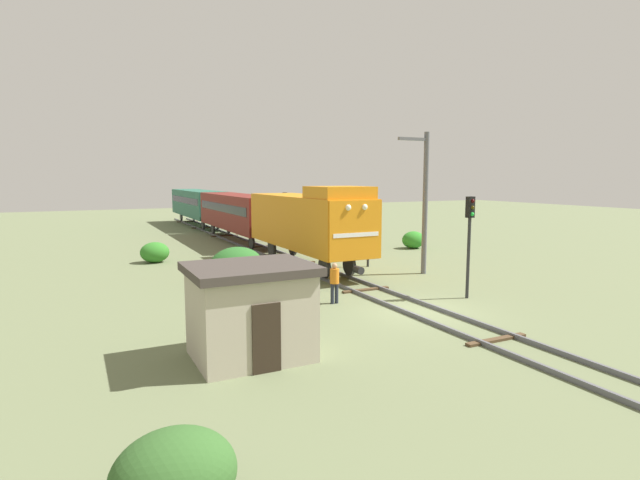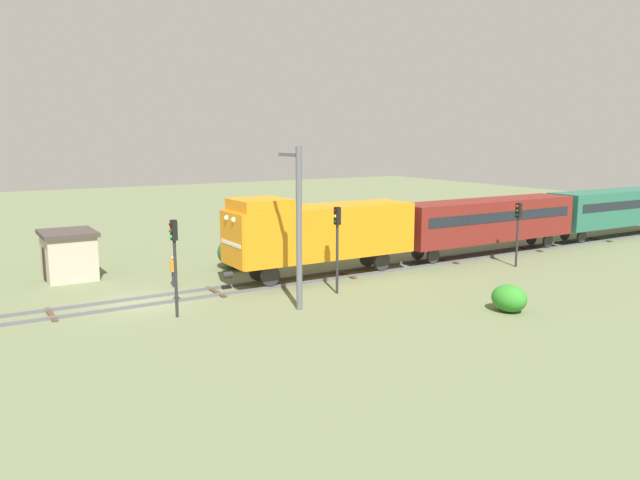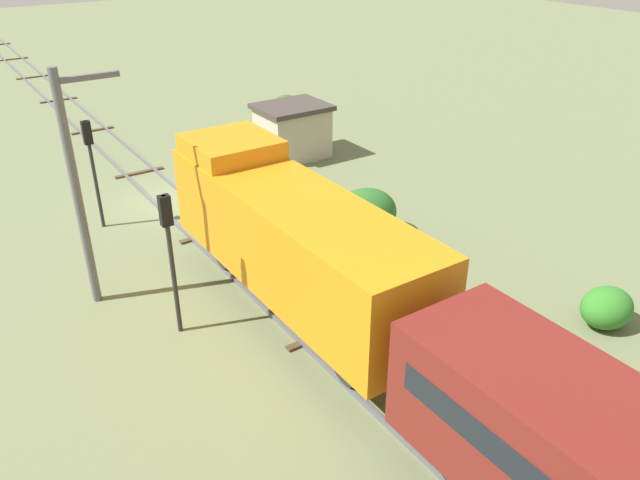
{
  "view_description": "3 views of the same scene",
  "coord_description": "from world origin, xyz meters",
  "px_view_note": "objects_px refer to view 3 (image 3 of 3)",
  "views": [
    {
      "loc": [
        -11.93,
        -15.3,
        5.22
      ],
      "look_at": [
        -1.08,
        6.56,
        2.13
      ],
      "focal_mm": 28.0,
      "sensor_mm": 36.0,
      "label": 1
    },
    {
      "loc": [
        29.66,
        -7.82,
        8.04
      ],
      "look_at": [
        0.98,
        9.73,
        2.42
      ],
      "focal_mm": 35.0,
      "sensor_mm": 36.0,
      "label": 2
    },
    {
      "loc": [
        8.52,
        24.57,
        11.34
      ],
      "look_at": [
        -1.26,
        9.98,
        2.07
      ],
      "focal_mm": 35.0,
      "sensor_mm": 36.0,
      "label": 3
    }
  ],
  "objects_px": {
    "traffic_signal_near": "(91,155)",
    "relay_hut": "(292,131)",
    "locomotive": "(290,234)",
    "catenary_mast": "(78,186)",
    "worker_near_track": "(245,187)",
    "traffic_signal_mid": "(169,240)"
  },
  "relations": [
    {
      "from": "relay_hut",
      "to": "traffic_signal_mid",
      "type": "bearing_deg",
      "value": 45.59
    },
    {
      "from": "catenary_mast",
      "to": "relay_hut",
      "type": "height_order",
      "value": "catenary_mast"
    },
    {
      "from": "traffic_signal_mid",
      "to": "worker_near_track",
      "type": "bearing_deg",
      "value": -130.83
    },
    {
      "from": "catenary_mast",
      "to": "locomotive",
      "type": "bearing_deg",
      "value": 140.17
    },
    {
      "from": "catenary_mast",
      "to": "relay_hut",
      "type": "bearing_deg",
      "value": -147.25
    },
    {
      "from": "worker_near_track",
      "to": "relay_hut",
      "type": "relative_size",
      "value": 0.49
    },
    {
      "from": "locomotive",
      "to": "traffic_signal_near",
      "type": "distance_m",
      "value": 9.97
    },
    {
      "from": "traffic_signal_near",
      "to": "worker_near_track",
      "type": "xyz_separation_m",
      "value": [
        -5.6,
        1.74,
        -2.05
      ]
    },
    {
      "from": "locomotive",
      "to": "traffic_signal_near",
      "type": "xyz_separation_m",
      "value": [
        3.2,
        -9.44,
        0.28
      ]
    },
    {
      "from": "traffic_signal_near",
      "to": "traffic_signal_mid",
      "type": "distance_m",
      "value": 8.45
    },
    {
      "from": "locomotive",
      "to": "traffic_signal_near",
      "type": "height_order",
      "value": "locomotive"
    },
    {
      "from": "traffic_signal_mid",
      "to": "worker_near_track",
      "type": "xyz_separation_m",
      "value": [
        -5.8,
        -6.71,
        -2.11
      ]
    },
    {
      "from": "worker_near_track",
      "to": "catenary_mast",
      "type": "xyz_separation_m",
      "value": [
        7.34,
        3.58,
        3.04
      ]
    },
    {
      "from": "traffic_signal_near",
      "to": "relay_hut",
      "type": "bearing_deg",
      "value": -165.95
    },
    {
      "from": "traffic_signal_mid",
      "to": "catenary_mast",
      "type": "xyz_separation_m",
      "value": [
        1.54,
        -3.13,
        0.92
      ]
    },
    {
      "from": "locomotive",
      "to": "catenary_mast",
      "type": "relative_size",
      "value": 1.53
    },
    {
      "from": "traffic_signal_mid",
      "to": "relay_hut",
      "type": "bearing_deg",
      "value": -134.41
    },
    {
      "from": "catenary_mast",
      "to": "relay_hut",
      "type": "relative_size",
      "value": 2.17
    },
    {
      "from": "worker_near_track",
      "to": "relay_hut",
      "type": "xyz_separation_m",
      "value": [
        -5.1,
        -4.41,
        0.4
      ]
    },
    {
      "from": "traffic_signal_mid",
      "to": "relay_hut",
      "type": "xyz_separation_m",
      "value": [
        -10.9,
        -11.13,
        -1.72
      ]
    },
    {
      "from": "traffic_signal_near",
      "to": "relay_hut",
      "type": "height_order",
      "value": "traffic_signal_near"
    },
    {
      "from": "locomotive",
      "to": "worker_near_track",
      "type": "relative_size",
      "value": 6.82
    }
  ]
}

